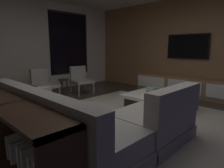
{
  "coord_description": "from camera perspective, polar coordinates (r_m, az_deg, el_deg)",
  "views": [
    {
      "loc": [
        -2.54,
        -2.17,
        1.32
      ],
      "look_at": [
        0.43,
        0.72,
        0.56
      ],
      "focal_mm": 31.89,
      "sensor_mm": 36.0,
      "label": 1
    }
  ],
  "objects": [
    {
      "name": "media_wall",
      "position": [
        6.0,
        23.43,
        9.86
      ],
      "size": [
        0.12,
        7.8,
        2.7
      ],
      "color": "#8E6642",
      "rests_on": "floor"
    },
    {
      "name": "book_stack_on_coffee_table",
      "position": [
        4.34,
        11.58,
        -1.88
      ],
      "size": [
        0.29,
        0.19,
        0.11
      ],
      "color": "#D27043",
      "rests_on": "coffee_table"
    },
    {
      "name": "accent_chair_near_window",
      "position": [
        5.87,
        -9.04,
        1.62
      ],
      "size": [
        0.62,
        0.63,
        0.78
      ],
      "color": "#B2ADA0",
      "rests_on": "floor"
    },
    {
      "name": "sectional_couch",
      "position": [
        2.81,
        -7.52,
        -11.15
      ],
      "size": [
        1.98,
        2.5,
        0.82
      ],
      "color": "gray",
      "rests_on": "floor"
    },
    {
      "name": "area_rug",
      "position": [
        3.79,
        8.18,
        -9.99
      ],
      "size": [
        3.2,
        3.8,
        0.01
      ],
      "primitive_type": "cube",
      "color": "#ADA391",
      "rests_on": "floor"
    },
    {
      "name": "media_console",
      "position": [
        5.85,
        21.16,
        -0.8
      ],
      "size": [
        0.46,
        3.1,
        0.52
      ],
      "color": "#8E6642",
      "rests_on": "floor"
    },
    {
      "name": "back_wall_with_window",
      "position": [
        6.3,
        -22.91,
        9.83
      ],
      "size": [
        6.6,
        0.3,
        2.7
      ],
      "color": "silver",
      "rests_on": "floor"
    },
    {
      "name": "accent_chair_by_curtain",
      "position": [
        5.41,
        -19.14,
        0.43
      ],
      "size": [
        0.61,
        0.63,
        0.78
      ],
      "color": "#B2ADA0",
      "rests_on": "floor"
    },
    {
      "name": "floor",
      "position": [
        3.59,
        3.49,
        -11.17
      ],
      "size": [
        9.2,
        9.2,
        0.0
      ],
      "primitive_type": "plane",
      "color": "#332B26"
    },
    {
      "name": "coffee_table",
      "position": [
        4.31,
        12.91,
        -5.06
      ],
      "size": [
        1.16,
        1.16,
        0.36
      ],
      "color": "#3D2619",
      "rests_on": "floor"
    },
    {
      "name": "side_stool",
      "position": [
        5.65,
        -13.71,
        0.49
      ],
      "size": [
        0.32,
        0.32,
        0.46
      ],
      "color": "#333338",
      "rests_on": "floor"
    },
    {
      "name": "console_table_behind_couch",
      "position": [
        2.48,
        -26.8,
        -12.32
      ],
      "size": [
        0.4,
        2.1,
        0.74
      ],
      "color": "#3D2619",
      "rests_on": "floor"
    },
    {
      "name": "mounted_tv",
      "position": [
        6.0,
        20.8,
        10.04
      ],
      "size": [
        0.05,
        1.18,
        0.68
      ],
      "color": "black"
    }
  ]
}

